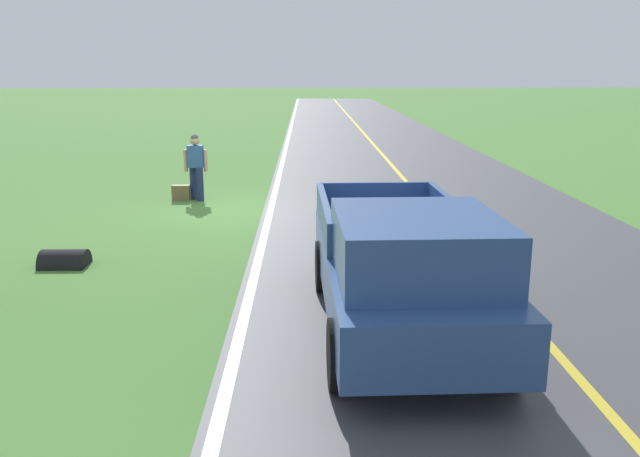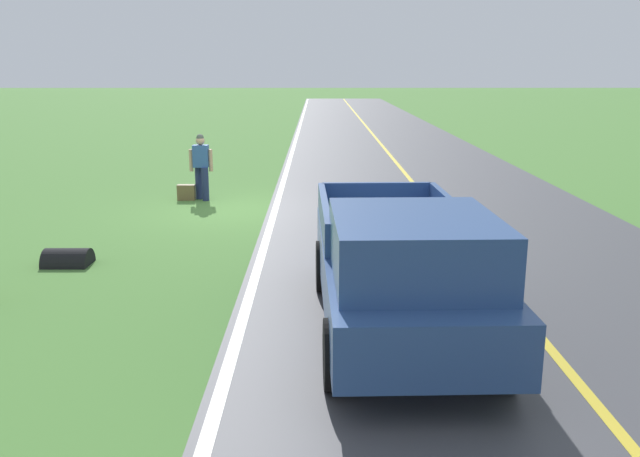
{
  "view_description": "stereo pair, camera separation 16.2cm",
  "coord_description": "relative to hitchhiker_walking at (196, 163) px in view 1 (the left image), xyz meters",
  "views": [
    {
      "loc": [
        -1.86,
        16.05,
        3.44
      ],
      "look_at": [
        -2.06,
        6.46,
        1.1
      ],
      "focal_mm": 37.18,
      "sensor_mm": 36.0,
      "label": 1
    },
    {
      "loc": [
        -2.02,
        16.05,
        3.44
      ],
      "look_at": [
        -2.06,
        6.46,
        1.1
      ],
      "focal_mm": 37.18,
      "sensor_mm": 36.0,
      "label": 2
    }
  ],
  "objects": [
    {
      "name": "road_surface",
      "position": [
        -6.0,
        1.36,
        -0.98
      ],
      "size": [
        8.32,
        120.0,
        0.0
      ],
      "primitive_type": "cube",
      "color": "#47474C",
      "rests_on": "ground"
    },
    {
      "name": "lane_centre_line",
      "position": [
        -6.0,
        1.36,
        -0.98
      ],
      "size": [
        0.14,
        117.6,
        0.0
      ],
      "primitive_type": "cube",
      "color": "gold",
      "rests_on": "ground"
    },
    {
      "name": "hitchhiker_walking",
      "position": [
        0.0,
        0.0,
        0.0
      ],
      "size": [
        0.62,
        0.51,
        1.75
      ],
      "color": "navy",
      "rests_on": "ground"
    },
    {
      "name": "ground_plane",
      "position": [
        -1.05,
        1.36,
        -0.98
      ],
      "size": [
        200.0,
        200.0,
        0.0
      ],
      "primitive_type": "plane",
      "color": "#4C7F38"
    },
    {
      "name": "drainage_culvert",
      "position": [
        1.41,
        6.02,
        -0.98
      ],
      "size": [
        0.8,
        0.6,
        0.6
      ],
      "primitive_type": "cylinder",
      "rotation": [
        0.0,
        1.57,
        0.0
      ],
      "color": "black",
      "rests_on": "ground"
    },
    {
      "name": "suitcase_carried",
      "position": [
        0.42,
        0.08,
        -0.77
      ],
      "size": [
        0.46,
        0.2,
        0.41
      ],
      "primitive_type": "cube",
      "rotation": [
        0.0,
        0.0,
        1.56
      ],
      "color": "brown",
      "rests_on": "ground"
    },
    {
      "name": "lane_edge_line",
      "position": [
        -2.02,
        1.36,
        -0.98
      ],
      "size": [
        0.16,
        117.6,
        0.0
      ],
      "primitive_type": "cube",
      "color": "silver",
      "rests_on": "ground"
    },
    {
      "name": "pickup_truck_passing",
      "position": [
        -4.15,
        9.29,
        -0.01
      ],
      "size": [
        2.21,
        5.45,
        1.82
      ],
      "color": "#2D4C84",
      "rests_on": "ground"
    }
  ]
}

